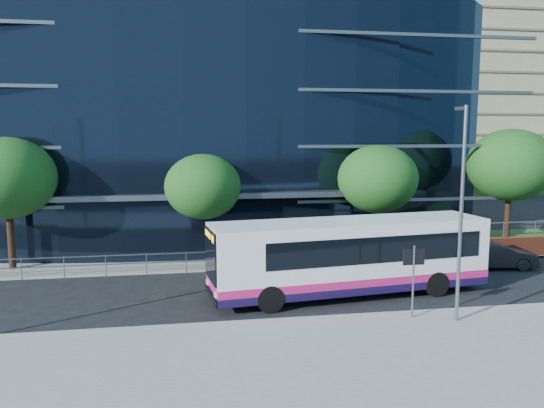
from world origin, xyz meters
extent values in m
plane|color=black|center=(0.00, 0.00, 0.00)|extent=(200.00, 200.00, 0.00)
cube|color=gray|center=(0.00, -5.00, 0.07)|extent=(80.00, 8.00, 0.15)
cube|color=gray|center=(0.00, -1.00, 0.08)|extent=(80.00, 0.25, 0.16)
cube|color=gold|center=(0.00, -0.80, 0.01)|extent=(80.00, 0.08, 0.01)
cube|color=gold|center=(0.00, -0.65, 0.01)|extent=(80.00, 0.08, 0.01)
cube|color=gray|center=(-6.00, 11.00, 0.05)|extent=(50.00, 8.00, 0.10)
cube|color=black|center=(-4.00, 24.00, 8.00)|extent=(38.00, 16.00, 16.00)
cube|color=#595E66|center=(-4.00, 9.50, 3.70)|extent=(22.00, 1.20, 0.30)
cube|color=slate|center=(-8.00, 7.00, 1.05)|extent=(24.00, 0.05, 0.05)
cube|color=slate|center=(-8.00, 7.00, 0.60)|extent=(24.00, 0.05, 0.05)
cylinder|color=slate|center=(-8.00, 7.00, 0.55)|extent=(0.04, 0.04, 1.10)
cube|color=#2D511E|center=(32.00, 56.00, 2.00)|extent=(60.00, 42.00, 4.00)
cube|color=tan|center=(32.00, 58.00, 17.00)|extent=(50.00, 12.00, 26.00)
cylinder|color=slate|center=(4.50, -1.60, 1.55)|extent=(0.08, 0.08, 2.80)
cube|color=black|center=(4.50, -1.58, 2.50)|extent=(0.85, 0.06, 0.60)
cylinder|color=black|center=(-13.00, 9.00, 1.65)|extent=(0.36, 0.36, 3.30)
ellipsoid|color=#113E14|center=(-13.00, 9.00, 4.88)|extent=(4.95, 4.95, 4.21)
cylinder|color=black|center=(-3.00, 9.50, 1.43)|extent=(0.36, 0.36, 2.86)
ellipsoid|color=#113E14|center=(-3.00, 9.50, 4.23)|extent=(4.29, 4.29, 3.65)
cylinder|color=black|center=(7.00, 9.00, 1.54)|extent=(0.36, 0.36, 3.08)
ellipsoid|color=#113E14|center=(7.00, 9.00, 4.55)|extent=(4.62, 4.62, 3.93)
cylinder|color=black|center=(16.00, 10.00, 1.76)|extent=(0.36, 0.36, 3.52)
ellipsoid|color=#113E14|center=(16.00, 10.00, 5.20)|extent=(5.28, 5.28, 4.49)
cylinder|color=black|center=(24.00, 40.00, 1.54)|extent=(0.36, 0.36, 3.08)
ellipsoid|color=#113E14|center=(24.00, 40.00, 4.55)|extent=(4.62, 4.62, 3.93)
cylinder|color=black|center=(40.00, 42.00, 1.43)|extent=(0.36, 0.36, 2.86)
ellipsoid|color=#113E14|center=(40.00, 42.00, 4.23)|extent=(4.29, 4.29, 3.65)
cylinder|color=slate|center=(6.00, -2.20, 4.15)|extent=(0.14, 0.14, 8.00)
cube|color=slate|center=(6.00, -1.85, 8.05)|extent=(0.15, 0.70, 0.12)
cube|color=white|center=(3.14, 1.99, 1.88)|extent=(12.56, 4.26, 2.97)
cube|color=#180D38|center=(3.14, 1.99, 0.56)|extent=(12.59, 4.31, 0.34)
cube|color=#CB1D67|center=(3.14, 1.99, 0.90)|extent=(12.59, 4.31, 0.34)
cube|color=black|center=(3.80, 2.07, 2.30)|extent=(10.12, 4.01, 1.12)
cube|color=black|center=(-3.01, 1.25, 2.02)|extent=(0.37, 2.40, 1.74)
cube|color=black|center=(-3.02, 1.25, 3.05)|extent=(0.37, 2.29, 0.45)
cube|color=yellow|center=(-3.09, 1.52, 3.05)|extent=(0.19, 1.23, 0.25)
cube|color=black|center=(-3.01, 1.25, 0.50)|extent=(0.42, 2.68, 0.27)
cylinder|color=black|center=(-0.71, 0.24, 0.56)|extent=(1.15, 0.47, 1.12)
cylinder|color=black|center=(6.85, 1.15, 0.56)|extent=(1.15, 0.47, 1.12)
imported|color=black|center=(12.22, 5.22, 0.70)|extent=(4.42, 2.05, 1.40)
camera|label=1|loc=(-4.01, -20.01, 7.14)|focal=35.00mm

